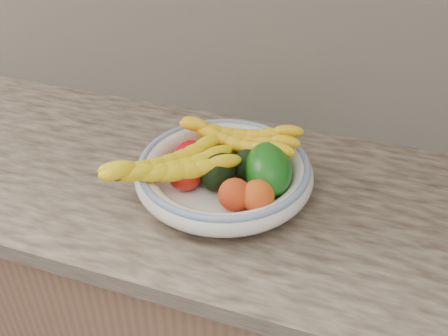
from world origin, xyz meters
TOP-DOWN VIEW (x-y plane):
  - kitchen_counter at (0.00, 1.69)m, footprint 2.44×0.66m
  - fruit_bowl at (0.00, 1.66)m, footprint 0.39×0.39m
  - clementine_back_left at (-0.05, 1.75)m, footprint 0.07×0.07m
  - clementine_back_right at (0.03, 1.78)m, footprint 0.05×0.05m
  - clementine_back_mid at (-0.01, 1.74)m, footprint 0.06×0.06m
  - clementine_extra at (0.01, 1.74)m, footprint 0.05×0.05m
  - tomato_left at (-0.08, 1.68)m, footprint 0.09×0.09m
  - tomato_near_left at (-0.07, 1.61)m, footprint 0.09×0.09m
  - avocado_center at (-0.01, 1.64)m, footprint 0.07×0.11m
  - avocado_right at (0.06, 1.70)m, footprint 0.13×0.13m
  - green_mango at (0.10, 1.66)m, footprint 0.17×0.19m
  - peach_front at (0.05, 1.57)m, footprint 0.08×0.08m
  - peach_right at (0.10, 1.58)m, footprint 0.09×0.09m
  - banana_bunch_back at (0.01, 1.73)m, footprint 0.29×0.11m
  - banana_bunch_front at (-0.10, 1.59)m, footprint 0.30×0.30m

SIDE VIEW (x-z plane):
  - kitchen_counter at x=0.00m, z-range -0.24..1.16m
  - fruit_bowl at x=0.00m, z-range 0.91..0.99m
  - clementine_back_left at x=-0.05m, z-range 0.93..0.98m
  - clementine_back_right at x=0.03m, z-range 0.93..0.98m
  - clementine_back_mid at x=-0.01m, z-range 0.93..0.98m
  - clementine_extra at x=0.01m, z-range 0.93..0.98m
  - tomato_left at x=-0.08m, z-range 0.93..1.00m
  - tomato_near_left at x=-0.07m, z-range 0.93..1.00m
  - avocado_center at x=-0.01m, z-range 0.93..1.00m
  - avocado_right at x=0.06m, z-range 0.93..1.00m
  - peach_front at x=0.05m, z-range 0.93..1.00m
  - peach_right at x=0.10m, z-range 0.93..1.00m
  - green_mango at x=0.10m, z-range 0.91..1.04m
  - banana_bunch_front at x=-0.10m, z-range 0.94..1.02m
  - banana_bunch_back at x=0.01m, z-range 0.95..1.03m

